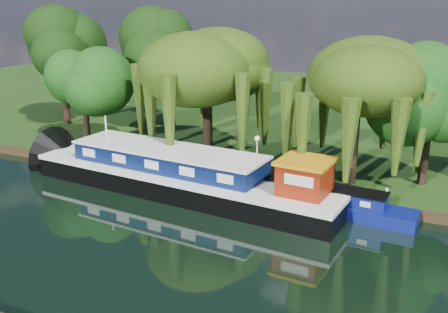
% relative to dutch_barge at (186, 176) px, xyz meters
% --- Properties ---
extents(ground, '(120.00, 120.00, 0.00)m').
position_rel_dutch_barge_xyz_m(ground, '(2.69, -6.57, -1.07)').
color(ground, black).
extents(far_bank, '(120.00, 52.00, 0.45)m').
position_rel_dutch_barge_xyz_m(far_bank, '(2.69, 27.43, -0.84)').
color(far_bank, black).
rests_on(far_bank, ground).
extents(dutch_barge, '(20.78, 6.44, 4.32)m').
position_rel_dutch_barge_xyz_m(dutch_barge, '(0.00, 0.00, 0.00)').
color(dutch_barge, black).
rests_on(dutch_barge, ground).
extents(narrowboat, '(11.10, 2.64, 1.60)m').
position_rel_dutch_barge_xyz_m(narrowboat, '(8.04, 0.73, -0.50)').
color(narrowboat, navy).
rests_on(narrowboat, ground).
extents(red_dinghy, '(2.99, 2.21, 0.60)m').
position_rel_dutch_barge_xyz_m(red_dinghy, '(-9.83, 0.16, -1.07)').
color(red_dinghy, maroon).
rests_on(red_dinghy, ground).
extents(willow_left, '(7.26, 7.26, 8.70)m').
position_rel_dutch_barge_xyz_m(willow_left, '(-1.48, 6.12, 5.70)').
color(willow_left, black).
rests_on(willow_left, far_bank).
extents(willow_right, '(6.64, 6.64, 8.08)m').
position_rel_dutch_barge_xyz_m(willow_right, '(9.17, 4.59, 5.28)').
color(willow_right, black).
rests_on(willow_right, far_bank).
extents(tree_far_left, '(4.57, 4.57, 7.36)m').
position_rel_dutch_barge_xyz_m(tree_far_left, '(-11.68, 5.10, 4.43)').
color(tree_far_left, black).
rests_on(tree_far_left, far_bank).
extents(tree_far_back, '(5.71, 5.71, 9.61)m').
position_rel_dutch_barge_xyz_m(tree_far_back, '(-18.05, 10.01, 6.07)').
color(tree_far_back, black).
rests_on(tree_far_back, far_bank).
extents(tree_far_mid, '(5.90, 5.90, 9.66)m').
position_rel_dutch_barge_xyz_m(tree_far_mid, '(-8.14, 12.31, 6.03)').
color(tree_far_mid, black).
rests_on(tree_far_mid, far_bank).
extents(tree_far_right, '(4.56, 4.56, 7.46)m').
position_rel_dutch_barge_xyz_m(tree_far_right, '(13.28, 6.29, 4.52)').
color(tree_far_right, black).
rests_on(tree_far_right, far_bank).
extents(lamppost, '(0.36, 0.36, 2.56)m').
position_rel_dutch_barge_xyz_m(lamppost, '(3.19, 3.93, 1.35)').
color(lamppost, silver).
rests_on(lamppost, far_bank).
extents(mooring_posts, '(19.16, 0.16, 1.00)m').
position_rel_dutch_barge_xyz_m(mooring_posts, '(2.19, 1.83, -0.12)').
color(mooring_posts, silver).
rests_on(mooring_posts, far_bank).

